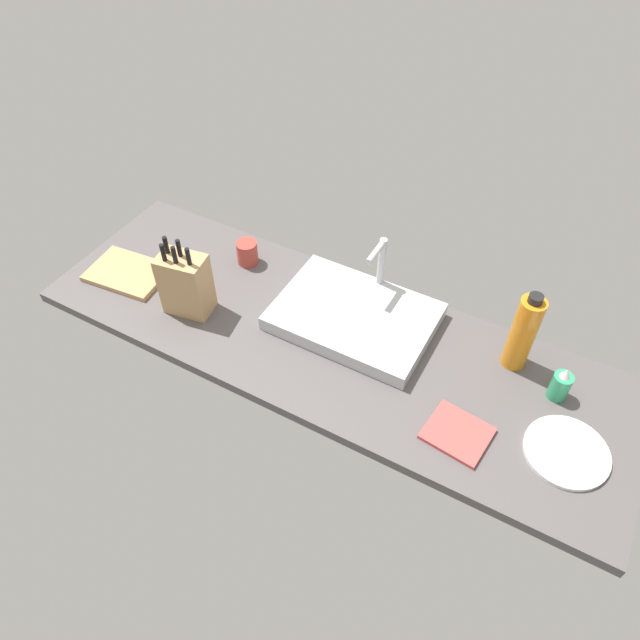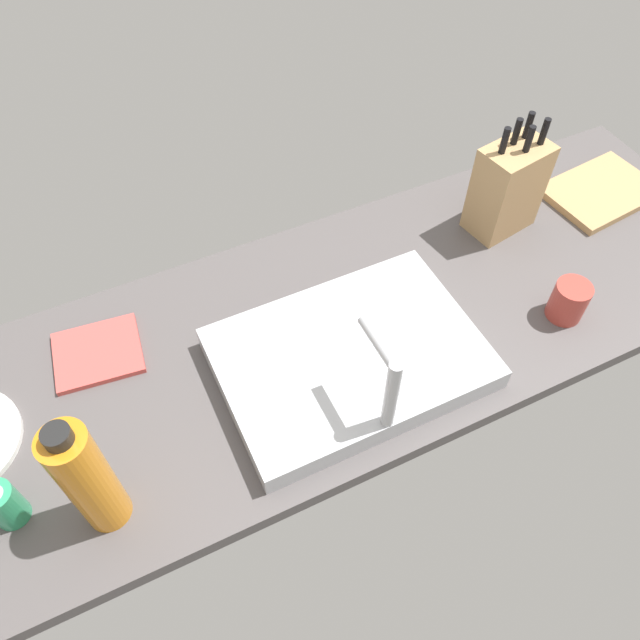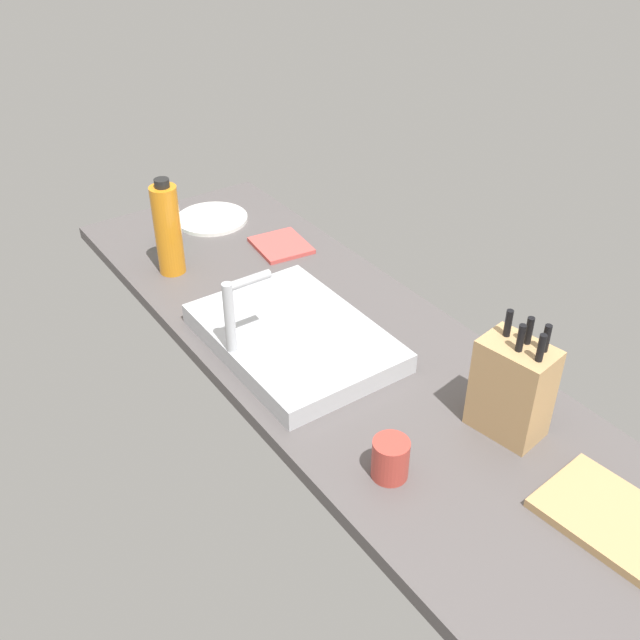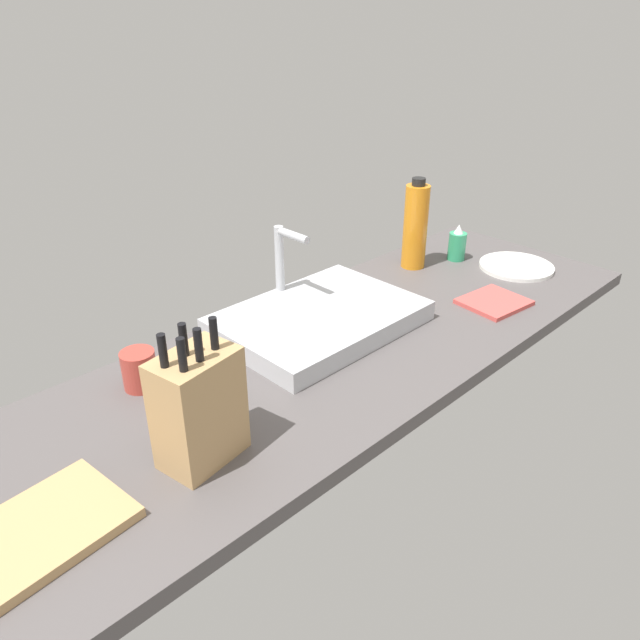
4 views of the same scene
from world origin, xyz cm
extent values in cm
cube|color=#514C4C|center=(0.00, 0.00, 1.75)|extent=(185.73, 60.16, 3.50)
cube|color=#B7BABF|center=(3.90, 9.17, 5.99)|extent=(48.70, 34.30, 4.97)
cylinder|color=#B7BABF|center=(5.01, 25.08, 14.69)|extent=(2.40, 2.40, 22.38)
cylinder|color=#B7BABF|center=(5.01, 19.80, 24.88)|extent=(2.00, 10.56, 2.00)
cylinder|color=#B7BABF|center=(8.51, 25.08, 5.50)|extent=(1.60, 1.60, 4.00)
cube|color=tan|center=(-44.86, -10.90, 13.98)|extent=(15.90, 11.83, 20.96)
cylinder|color=black|center=(-48.32, -13.58, 27.37)|extent=(1.61, 1.61, 5.81)
cylinder|color=black|center=(-49.80, -10.44, 27.37)|extent=(1.61, 1.61, 5.81)
cylinder|color=black|center=(-44.77, -12.83, 27.37)|extent=(1.61, 1.61, 5.81)
cylinder|color=black|center=(-45.52, -9.72, 27.37)|extent=(1.61, 1.61, 5.81)
cylinder|color=black|center=(-40.77, -11.43, 27.37)|extent=(1.61, 1.61, 5.81)
cube|color=tan|center=(-73.41, -8.61, 4.40)|extent=(27.48, 20.65, 1.80)
cylinder|color=#2D9966|center=(66.67, 11.54, 7.84)|extent=(5.48, 5.48, 8.67)
cylinder|color=orange|center=(52.42, 17.69, 16.09)|extent=(7.25, 7.25, 25.17)
cylinder|color=black|center=(52.42, 17.69, 29.77)|extent=(3.99, 3.99, 2.20)
cube|color=#CC4C47|center=(46.79, -14.22, 4.10)|extent=(17.97, 16.22, 1.20)
cylinder|color=#B23D33|center=(-41.33, 16.93, 7.70)|extent=(7.20, 7.20, 8.40)
camera|label=1|loc=(56.70, -107.46, 140.13)|focal=33.25mm
camera|label=2|loc=(37.80, 66.80, 103.49)|focal=34.97mm
camera|label=3|loc=(-115.68, 84.83, 108.13)|focal=41.38mm
camera|label=4|loc=(-89.46, -85.98, 75.69)|focal=34.02mm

